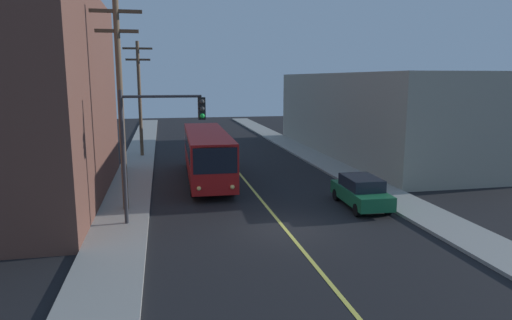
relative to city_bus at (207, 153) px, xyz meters
The scene contains 12 objects.
ground_plane 11.08m from the city_bus, 77.25° to the right, with size 120.00×120.00×0.00m, color black.
sidewalk_left 5.18m from the city_bus, behind, with size 2.50×90.00×0.15m, color gray.
sidewalk_right 9.84m from the city_bus, ahead, with size 2.50×90.00×0.15m, color gray.
lane_stripe_center 5.28m from the city_bus, 60.90° to the left, with size 0.16×60.00×0.01m, color #D8CC4C.
building_left_brick 12.16m from the city_bus, 163.32° to the right, with size 10.00×17.37×11.15m.
building_right_warehouse 18.69m from the city_bus, 24.70° to the left, with size 12.00×27.05×7.07m.
city_bus is the anchor object (origin of this frame).
parked_car_green 10.89m from the city_bus, 48.41° to the right, with size 1.96×4.46×1.62m.
utility_pole_near 8.94m from the city_bus, 126.23° to the right, with size 2.40×0.28×10.18m.
utility_pole_mid 11.63m from the city_bus, 114.59° to the left, with size 2.40×0.28×9.52m.
traffic_signal_left_corner 9.70m from the city_bus, 108.65° to the right, with size 3.75×0.48×6.00m.
fire_hydrant 10.37m from the city_bus, 25.87° to the right, with size 0.44×0.26×0.84m.
Camera 1 is at (-5.19, -18.73, 6.62)m, focal length 31.78 mm.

